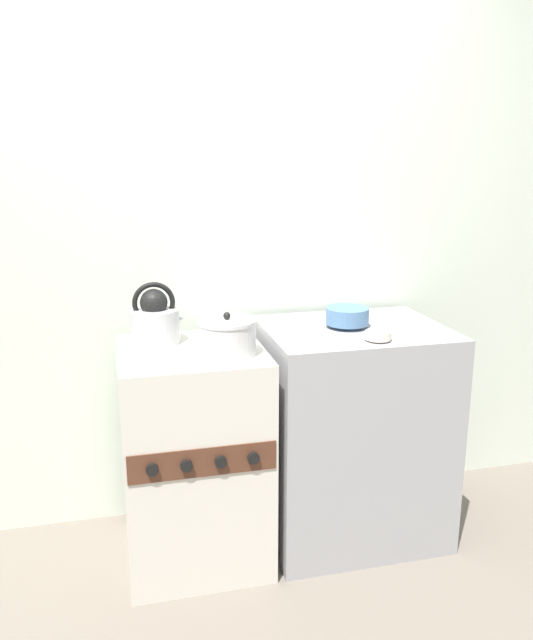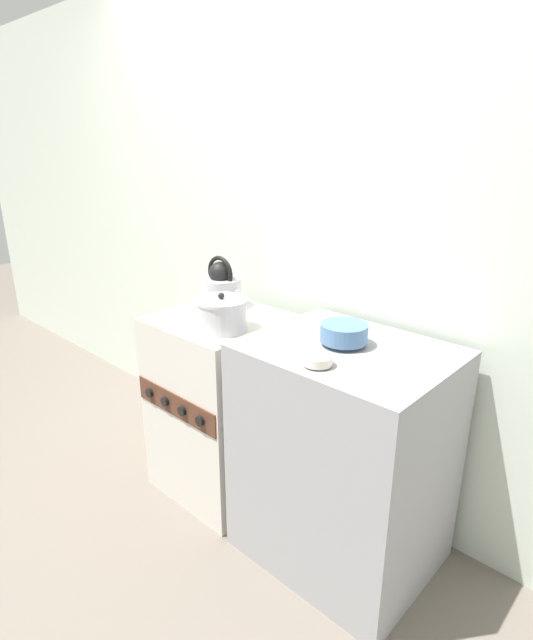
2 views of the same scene
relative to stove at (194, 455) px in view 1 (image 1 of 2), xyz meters
The scene contains 8 objects.
ground_plane 0.52m from the stove, 90.00° to the right, with size 12.00×12.00×0.00m, color #70665B.
wall_back 0.90m from the stove, 90.00° to the left, with size 7.00×0.06×2.50m.
stove is the anchor object (origin of this frame).
counter 0.69m from the stove, ahead, with size 0.74×0.60×0.93m.
kettle 0.57m from the stove, 135.39° to the left, with size 0.24×0.20×0.25m.
cooking_pot 0.54m from the stove, 37.99° to the right, with size 0.22×0.22×0.16m.
enamel_bowl 0.84m from the stove, ahead, with size 0.18×0.18×0.08m.
small_ceramic_bowl 0.88m from the stove, 14.42° to the right, with size 0.10×0.10×0.04m.
Camera 1 is at (-0.26, -2.03, 1.60)m, focal length 35.00 mm.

